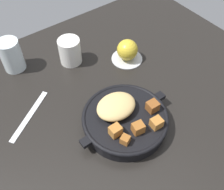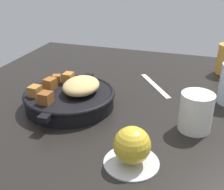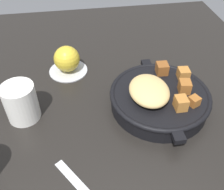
{
  "view_description": "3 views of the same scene",
  "coord_description": "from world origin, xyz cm",
  "px_view_note": "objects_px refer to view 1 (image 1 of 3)",
  "views": [
    {
      "loc": [
        -28.76,
        -39.6,
        62.16
      ],
      "look_at": [
        0.22,
        -0.29,
        3.92
      ],
      "focal_mm": 42.26,
      "sensor_mm": 36.0,
      "label": 1
    },
    {
      "loc": [
        58.42,
        22.26,
        35.21
      ],
      "look_at": [
        2.22,
        4.13,
        6.86
      ],
      "focal_mm": 45.74,
      "sensor_mm": 36.0,
      "label": 2
    },
    {
      "loc": [
        -44.42,
        9.6,
        44.47
      ],
      "look_at": [
        -0.53,
        2.62,
        4.26
      ],
      "focal_mm": 41.85,
      "sensor_mm": 36.0,
      "label": 3
    }
  ],
  "objects_px": {
    "cast_iron_skillet": "(124,118)",
    "butter_knife": "(29,115)",
    "red_apple": "(127,50)",
    "ceramic_mug_white": "(70,51)",
    "water_glass_tall": "(11,55)"
  },
  "relations": [
    {
      "from": "butter_knife",
      "to": "ceramic_mug_white",
      "type": "relative_size",
      "value": 2.12
    },
    {
      "from": "red_apple",
      "to": "water_glass_tall",
      "type": "height_order",
      "value": "water_glass_tall"
    },
    {
      "from": "ceramic_mug_white",
      "to": "water_glass_tall",
      "type": "height_order",
      "value": "water_glass_tall"
    },
    {
      "from": "red_apple",
      "to": "water_glass_tall",
      "type": "relative_size",
      "value": 0.66
    },
    {
      "from": "red_apple",
      "to": "butter_knife",
      "type": "relative_size",
      "value": 0.38
    },
    {
      "from": "cast_iron_skillet",
      "to": "water_glass_tall",
      "type": "bearing_deg",
      "value": 110.87
    },
    {
      "from": "ceramic_mug_white",
      "to": "water_glass_tall",
      "type": "relative_size",
      "value": 0.83
    },
    {
      "from": "cast_iron_skillet",
      "to": "butter_knife",
      "type": "bearing_deg",
      "value": 137.26
    },
    {
      "from": "red_apple",
      "to": "ceramic_mug_white",
      "type": "relative_size",
      "value": 0.8
    },
    {
      "from": "butter_knife",
      "to": "ceramic_mug_white",
      "type": "distance_m",
      "value": 0.26
    },
    {
      "from": "ceramic_mug_white",
      "to": "red_apple",
      "type": "bearing_deg",
      "value": -33.34
    },
    {
      "from": "cast_iron_skillet",
      "to": "butter_knife",
      "type": "relative_size",
      "value": 1.48
    },
    {
      "from": "red_apple",
      "to": "ceramic_mug_white",
      "type": "height_order",
      "value": "ceramic_mug_white"
    },
    {
      "from": "red_apple",
      "to": "ceramic_mug_white",
      "type": "bearing_deg",
      "value": 146.66
    },
    {
      "from": "cast_iron_skillet",
      "to": "ceramic_mug_white",
      "type": "height_order",
      "value": "ceramic_mug_white"
    }
  ]
}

